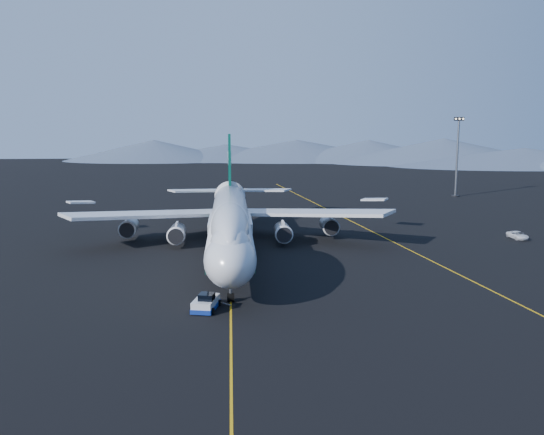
{
  "coord_description": "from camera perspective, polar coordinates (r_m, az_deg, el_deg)",
  "views": [
    {
      "loc": [
        0.13,
        -99.99,
        22.81
      ],
      "look_at": [
        7.14,
        1.6,
        6.0
      ],
      "focal_mm": 40.0,
      "sensor_mm": 36.0,
      "label": 1
    }
  ],
  "objects": [
    {
      "name": "ground",
      "position": [
        102.56,
        -3.93,
        -3.5
      ],
      "size": [
        500.0,
        500.0,
        0.0
      ],
      "primitive_type": "plane",
      "color": "black",
      "rests_on": "ground"
    },
    {
      "name": "taxiway_line_main",
      "position": [
        102.55,
        -3.93,
        -3.49
      ],
      "size": [
        0.25,
        220.0,
        0.01
      ],
      "primitive_type": "cube",
      "color": "#D59B0C",
      "rests_on": "ground"
    },
    {
      "name": "taxiway_line_side",
      "position": [
        116.23,
        11.03,
        -2.11
      ],
      "size": [
        28.08,
        198.09,
        0.01
      ],
      "primitive_type": "cube",
      "rotation": [
        0.0,
        0.0,
        0.14
      ],
      "color": "#D59B0C",
      "rests_on": "ground"
    },
    {
      "name": "boeing_747",
      "position": [
        101.46,
        -3.97,
        -0.29
      ],
      "size": [
        59.62,
        72.43,
        19.37
      ],
      "color": "silver",
      "rests_on": "ground"
    },
    {
      "name": "pushback_tug",
      "position": [
        73.94,
        -6.25,
        -8.1
      ],
      "size": [
        3.7,
        5.42,
        2.17
      ],
      "rotation": [
        0.0,
        0.0,
        -0.22
      ],
      "color": "silver",
      "rests_on": "ground"
    },
    {
      "name": "service_van",
      "position": [
        124.47,
        22.12,
        -1.56
      ],
      "size": [
        2.64,
        5.19,
        1.41
      ],
      "primitive_type": "imported",
      "rotation": [
        0.0,
        0.0,
        0.06
      ],
      "color": "white",
      "rests_on": "ground"
    },
    {
      "name": "floodlight_mast",
      "position": [
        184.51,
        17.03,
        5.5
      ],
      "size": [
        2.84,
        2.13,
        23.01
      ],
      "rotation": [
        0.0,
        0.0,
        0.22
      ],
      "color": "black",
      "rests_on": "ground"
    }
  ]
}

